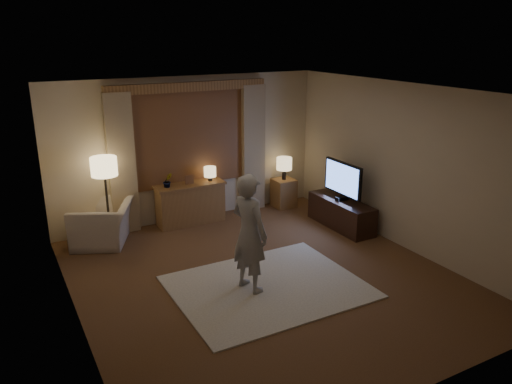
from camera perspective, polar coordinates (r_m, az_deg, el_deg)
room at (r=7.07m, az=-0.96°, el=1.54°), size 5.04×5.54×2.64m
rug at (r=6.91m, az=1.36°, el=-10.76°), size 2.50×2.00×0.02m
sideboard at (r=9.06m, az=-7.50°, el=-1.43°), size 1.20×0.40×0.70m
picture_frame at (r=8.92m, az=-7.62°, el=1.30°), size 0.16×0.02×0.20m
plant at (r=8.78m, az=-10.06°, el=1.25°), size 0.17×0.13×0.30m
table_lamp_sideboard at (r=9.04m, az=-5.28°, el=2.25°), size 0.22×0.22×0.30m
floor_lamp at (r=8.31m, az=-16.95°, el=2.29°), size 0.42×0.42×1.43m
armchair at (r=8.55m, az=-17.06°, el=-3.37°), size 1.26×1.32×0.68m
side_table at (r=9.86m, az=3.18°, el=-0.11°), size 0.40×0.40×0.56m
table_lamp_side at (r=9.70m, az=3.24°, el=3.19°), size 0.30×0.30×0.44m
tv_stand at (r=8.97m, az=9.70°, el=-2.42°), size 0.45×1.40×0.50m
tv at (r=8.77m, az=9.90°, el=1.42°), size 0.23×0.95×0.68m
person at (r=6.51m, az=-0.76°, el=-4.70°), size 0.53×0.67×1.60m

